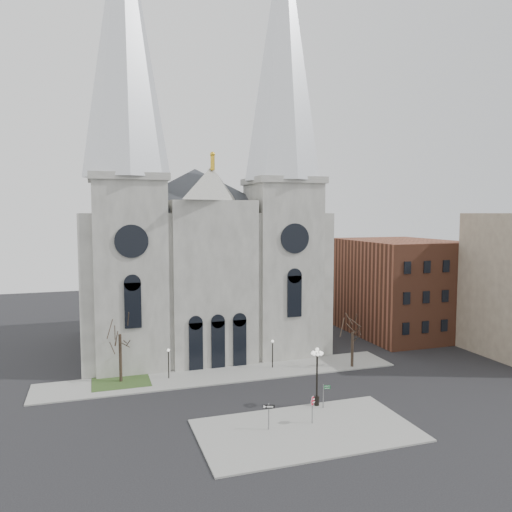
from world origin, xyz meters
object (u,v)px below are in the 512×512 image
object	(u,v)px
stop_sign	(312,404)
street_name_sign	(324,394)
one_way_sign	(269,412)
globe_lamp	(317,369)

from	to	relation	value
stop_sign	street_name_sign	distance (m)	3.69
stop_sign	street_name_sign	xyz separation A→B (m)	(2.44, 2.73, -0.41)
one_way_sign	globe_lamp	bearing A→B (deg)	48.67
globe_lamp	street_name_sign	size ratio (longest dim) A/B	2.50
one_way_sign	stop_sign	bearing A→B (deg)	18.57
stop_sign	one_way_sign	distance (m)	3.96
street_name_sign	stop_sign	bearing A→B (deg)	-121.44
globe_lamp	one_way_sign	xyz separation A→B (m)	(-6.01, -3.50, -1.95)
globe_lamp	one_way_sign	bearing A→B (deg)	-149.74
stop_sign	globe_lamp	world-z (taller)	globe_lamp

